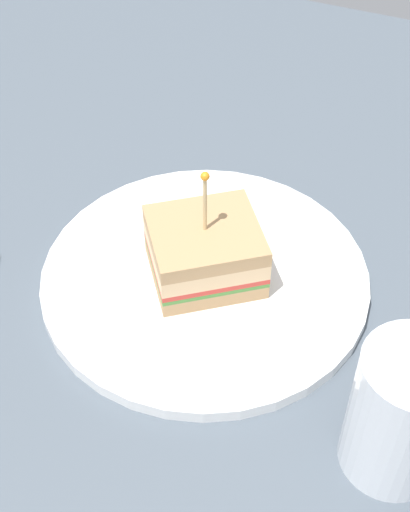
# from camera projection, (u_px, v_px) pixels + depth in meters

# --- Properties ---
(ground_plane) EXTENTS (1.05, 1.05, 0.02)m
(ground_plane) POSITION_uv_depth(u_px,v_px,m) (205.00, 290.00, 0.63)
(ground_plane) COLOR #4C5660
(plate) EXTENTS (0.27, 0.27, 0.01)m
(plate) POSITION_uv_depth(u_px,v_px,m) (205.00, 277.00, 0.62)
(plate) COLOR white
(plate) RESTS_ON ground_plane
(sandwich_half_center) EXTENTS (0.12, 0.12, 0.11)m
(sandwich_half_center) POSITION_uv_depth(u_px,v_px,m) (206.00, 250.00, 0.60)
(sandwich_half_center) COLOR tan
(sandwich_half_center) RESTS_ON plate
(drink_glass) EXTENTS (0.07, 0.07, 0.11)m
(drink_glass) POSITION_uv_depth(u_px,v_px,m) (400.00, 419.00, 0.47)
(drink_glass) COLOR beige
(drink_glass) RESTS_ON ground_plane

